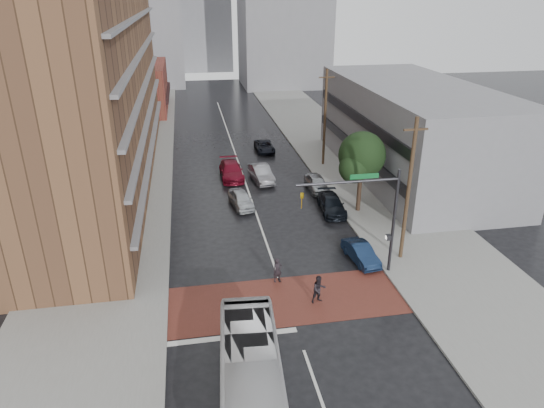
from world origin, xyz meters
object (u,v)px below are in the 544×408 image
object	(u,v)px
car_parked_near	(361,253)
car_parked_mid	(332,204)
car_travel_a	(241,199)
car_travel_b	(261,174)
pedestrian_b	(319,289)
transit_bus	(252,395)
pedestrian_a	(277,270)
suv_travel	(264,146)
car_travel_c	(231,171)
car_parked_far	(317,183)

from	to	relation	value
car_parked_near	car_parked_mid	distance (m)	8.20
car_travel_a	car_travel_b	bearing A→B (deg)	55.82
pedestrian_b	car_parked_near	world-z (taller)	pedestrian_b
transit_bus	pedestrian_a	size ratio (longest dim) A/B	6.66
car_travel_a	car_parked_mid	world-z (taller)	car_travel_a
suv_travel	car_parked_mid	xyz separation A→B (m)	(2.88, -17.47, 0.07)
car_travel_c	car_parked_near	world-z (taller)	car_travel_c
pedestrian_a	pedestrian_b	size ratio (longest dim) A/B	0.94
suv_travel	pedestrian_b	bearing A→B (deg)	-92.75
car_travel_b	pedestrian_b	bearing A→B (deg)	-96.46
suv_travel	car_parked_mid	world-z (taller)	car_parked_mid
pedestrian_b	car_parked_far	distance (m)	17.72
pedestrian_b	car_parked_mid	world-z (taller)	pedestrian_b
car_parked_far	transit_bus	bearing A→B (deg)	-111.37
pedestrian_a	suv_travel	world-z (taller)	pedestrian_a
pedestrian_a	pedestrian_b	distance (m)	3.30
pedestrian_b	car_parked_mid	distance (m)	13.12
car_parked_near	car_parked_far	world-z (taller)	car_parked_far
transit_bus	car_travel_b	bearing A→B (deg)	84.95
car_travel_c	pedestrian_b	bearing A→B (deg)	-83.06
pedestrian_a	car_parked_far	bearing A→B (deg)	48.35
car_travel_b	car_parked_mid	world-z (taller)	car_travel_b
suv_travel	car_parked_far	xyz separation A→B (m)	(2.88, -12.66, 0.11)
pedestrian_a	pedestrian_b	bearing A→B (deg)	-70.15
pedestrian_a	car_travel_a	size ratio (longest dim) A/B	0.41
pedestrian_b	car_travel_a	world-z (taller)	pedestrian_b
car_travel_b	car_parked_mid	xyz separation A→B (m)	(4.70, -8.09, -0.10)
suv_travel	car_parked_near	size ratio (longest dim) A/B	1.16
car_travel_c	suv_travel	world-z (taller)	car_travel_c
car_travel_a	suv_travel	world-z (taller)	car_travel_a
car_travel_b	car_parked_near	world-z (taller)	car_travel_b
car_travel_b	car_parked_far	distance (m)	5.73
car_travel_a	car_parked_mid	xyz separation A→B (m)	(7.35, -2.36, -0.02)
transit_bus	car_travel_a	bearing A→B (deg)	89.10
pedestrian_b	car_travel_c	bearing A→B (deg)	85.84
car_parked_mid	car_parked_far	world-z (taller)	car_parked_far
car_travel_b	suv_travel	world-z (taller)	car_travel_b
pedestrian_a	suv_travel	bearing A→B (deg)	64.78
car_travel_a	car_parked_far	bearing A→B (deg)	9.07
car_travel_c	car_parked_far	distance (m)	8.83
pedestrian_a	car_parked_near	size ratio (longest dim) A/B	0.44
pedestrian_b	transit_bus	bearing A→B (deg)	-134.40
car_travel_c	car_parked_far	world-z (taller)	car_travel_c
car_parked_far	car_parked_near	bearing A→B (deg)	-92.17
transit_bus	car_travel_b	xyz separation A→B (m)	(4.83, 28.49, -0.78)
car_travel_a	car_parked_near	distance (m)	12.67
car_travel_a	car_travel_c	world-z (taller)	car_travel_c
pedestrian_b	car_travel_a	size ratio (longest dim) A/B	0.44
pedestrian_a	car_travel_a	world-z (taller)	pedestrian_a
pedestrian_b	car_travel_b	world-z (taller)	pedestrian_b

